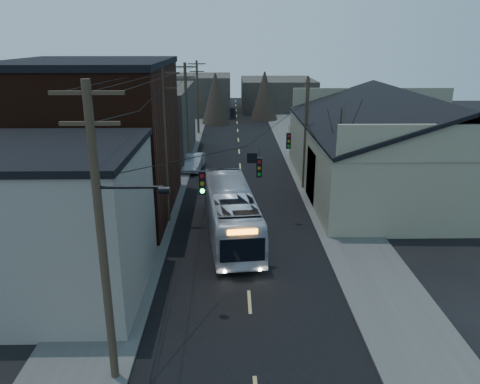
% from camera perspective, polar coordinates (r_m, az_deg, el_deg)
% --- Properties ---
extents(road_surface, '(9.00, 110.00, 0.02)m').
position_cam_1_polar(road_surface, '(42.53, 0.06, 2.46)').
color(road_surface, black).
rests_on(road_surface, ground).
extents(sidewalk_left, '(4.00, 110.00, 0.12)m').
position_cam_1_polar(sidewalk_left, '(42.89, -8.66, 2.45)').
color(sidewalk_left, '#474744').
rests_on(sidewalk_left, ground).
extents(sidewalk_right, '(4.00, 110.00, 0.12)m').
position_cam_1_polar(sidewalk_right, '(43.13, 8.74, 2.54)').
color(sidewalk_right, '#474744').
rests_on(sidewalk_right, ground).
extents(building_clapboard, '(8.00, 8.00, 7.00)m').
position_cam_1_polar(building_clapboard, '(23.02, -21.93, -3.76)').
color(building_clapboard, gray).
rests_on(building_clapboard, ground).
extents(building_brick, '(10.00, 12.00, 10.00)m').
position_cam_1_polar(building_brick, '(32.92, -17.36, 5.86)').
color(building_brick, black).
rests_on(building_brick, ground).
extents(building_left_far, '(9.00, 14.00, 7.00)m').
position_cam_1_polar(building_left_far, '(48.40, -11.51, 8.28)').
color(building_left_far, '#343029').
rests_on(building_left_far, ground).
extents(warehouse, '(16.16, 20.60, 7.73)m').
position_cam_1_polar(warehouse, '(39.48, 19.48, 4.18)').
color(warehouse, '#7D755B').
rests_on(warehouse, ground).
extents(building_far_left, '(10.00, 12.00, 6.00)m').
position_cam_1_polar(building_far_left, '(76.57, -5.03, 11.77)').
color(building_far_left, '#343029').
rests_on(building_far_left, ground).
extents(building_far_right, '(12.00, 14.00, 5.00)m').
position_cam_1_polar(building_far_right, '(81.79, 4.54, 11.85)').
color(building_far_right, '#343029').
rests_on(building_far_right, ground).
extents(bare_tree, '(0.40, 0.40, 7.20)m').
position_cam_1_polar(bare_tree, '(32.75, 11.87, 3.73)').
color(bare_tree, black).
rests_on(bare_tree, ground).
extents(utility_lines, '(11.24, 45.28, 10.50)m').
position_cam_1_polar(utility_lines, '(35.75, -4.79, 7.49)').
color(utility_lines, '#382B1E').
rests_on(utility_lines, ground).
extents(bus, '(3.77, 11.40, 3.12)m').
position_cam_1_polar(bus, '(28.40, -1.12, -2.46)').
color(bus, silver).
rests_on(bus, ground).
extents(parked_car, '(1.94, 4.52, 1.45)m').
position_cam_1_polar(parked_car, '(43.42, -5.66, 3.68)').
color(parked_car, '#9B9EA3').
rests_on(parked_car, ground).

